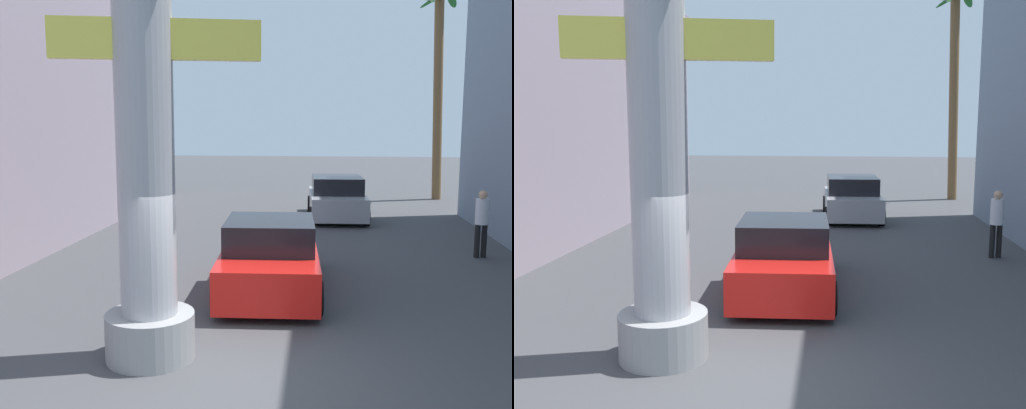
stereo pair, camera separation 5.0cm
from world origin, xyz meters
TOP-DOWN VIEW (x-y plane):
  - ground_plane at (0.00, 10.00)m, footprint 86.93×86.93m
  - neon_sign_pole at (-1.27, 0.74)m, footprint 3.27×1.34m
  - street_lamp at (5.78, 7.29)m, footprint 2.78×0.28m
  - car_lead at (0.21, 4.49)m, footprint 2.25×4.84m
  - car_far at (1.87, 13.90)m, footprint 2.21×4.33m
  - palm_tree_far_right at (6.51, 19.51)m, footprint 2.49×2.46m
  - pedestrian_mid_right at (5.45, 7.99)m, footprint 0.43×0.43m

SIDE VIEW (x-z plane):
  - ground_plane at x=0.00m, z-range 0.00..0.00m
  - car_lead at x=0.21m, z-range -0.08..1.48m
  - car_far at x=1.87m, z-range -0.04..1.52m
  - pedestrian_mid_right at x=5.45m, z-range 0.15..1.93m
  - street_lamp at x=5.78m, z-range 0.77..7.53m
  - neon_sign_pole at x=-1.27m, z-range -0.54..8.95m
  - palm_tree_far_right at x=6.51m, z-range 0.60..9.91m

